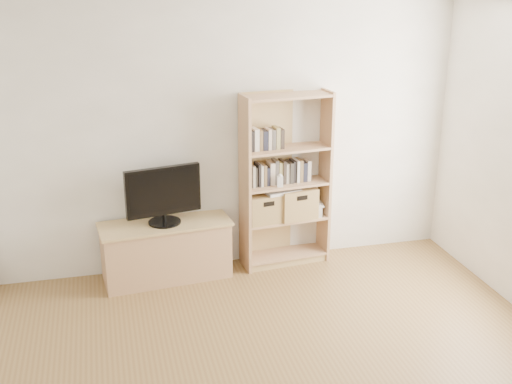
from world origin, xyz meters
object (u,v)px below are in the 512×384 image
object	(u,v)px
television	(163,195)
basket_left	(263,207)
bookshelf	(286,181)
laptop	(281,190)
basket_right	(295,202)
baby_monitor	(280,181)
tv_stand	(166,252)

from	to	relation	value
television	basket_left	bearing A→B (deg)	-8.99
bookshelf	basket_left	xyz separation A→B (m)	(-0.23, -0.03, -0.24)
bookshelf	laptop	size ratio (longest dim) A/B	4.95
basket_left	bookshelf	bearing A→B (deg)	-0.25
basket_right	laptop	size ratio (longest dim) A/B	1.06
baby_monitor	basket_left	distance (m)	0.32
tv_stand	laptop	world-z (taller)	laptop
bookshelf	basket_right	xyz separation A→B (m)	(0.11, 0.01, -0.23)
television	basket_right	world-z (taller)	television
bookshelf	television	bearing A→B (deg)	177.32
tv_stand	television	size ratio (longest dim) A/B	1.67
baby_monitor	laptop	bearing A→B (deg)	79.73
baby_monitor	basket_left	size ratio (longest dim) A/B	0.31
basket_right	tv_stand	bearing A→B (deg)	174.56
basket_left	laptop	bearing A→B (deg)	-3.27
bookshelf	tv_stand	bearing A→B (deg)	177.32
bookshelf	basket_right	size ratio (longest dim) A/B	4.66
tv_stand	baby_monitor	xyz separation A→B (m)	(1.12, -0.04, 0.63)
basket_left	basket_right	distance (m)	0.34
laptop	basket_left	bearing A→B (deg)	171.33
tv_stand	laptop	xyz separation A→B (m)	(1.15, 0.05, 0.51)
tv_stand	bookshelf	xyz separation A→B (m)	(1.20, 0.07, 0.60)
television	baby_monitor	bearing A→B (deg)	-13.25
tv_stand	television	world-z (taller)	television
bookshelf	television	xyz separation A→B (m)	(-1.20, -0.07, -0.02)
television	basket_left	distance (m)	1.00
baby_monitor	basket_right	size ratio (longest dim) A/B	0.29
television	baby_monitor	xyz separation A→B (m)	(1.12, -0.04, 0.05)
television	basket_right	bearing A→B (deg)	-8.06
laptop	bookshelf	bearing A→B (deg)	4.18
bookshelf	television	distance (m)	1.21
tv_stand	laptop	size ratio (longest dim) A/B	3.38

